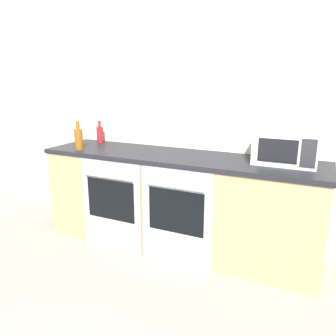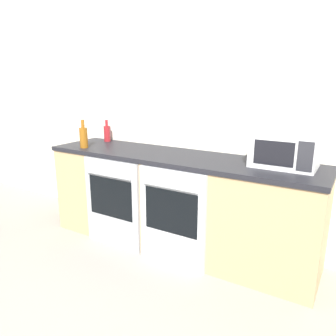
% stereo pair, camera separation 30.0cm
% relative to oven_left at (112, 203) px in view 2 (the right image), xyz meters
% --- Properties ---
extents(wall_back, '(10.00, 0.06, 2.60)m').
position_rel_oven_left_xyz_m(wall_back, '(0.51, 0.66, 0.87)').
color(wall_back, silver).
rests_on(wall_back, ground_plane).
extents(counter_back, '(2.56, 0.63, 0.89)m').
position_rel_oven_left_xyz_m(counter_back, '(0.51, 0.32, 0.02)').
color(counter_back, tan).
rests_on(counter_back, ground_plane).
extents(oven_left, '(0.61, 0.06, 0.84)m').
position_rel_oven_left_xyz_m(oven_left, '(0.00, 0.00, 0.00)').
color(oven_left, '#A8AAAF').
rests_on(oven_left, ground_plane).
extents(oven_right, '(0.61, 0.06, 0.84)m').
position_rel_oven_left_xyz_m(oven_right, '(0.64, 0.00, 0.00)').
color(oven_right, silver).
rests_on(oven_right, ground_plane).
extents(microwave, '(0.48, 0.35, 0.26)m').
position_rel_oven_left_xyz_m(microwave, '(1.42, 0.40, 0.59)').
color(microwave, silver).
rests_on(microwave, counter_back).
extents(bottle_amber, '(0.08, 0.08, 0.28)m').
position_rel_oven_left_xyz_m(bottle_amber, '(-0.44, 0.13, 0.57)').
color(bottle_amber, '#8C5114').
rests_on(bottle_amber, counter_back).
extents(bottle_red, '(0.07, 0.07, 0.23)m').
position_rel_oven_left_xyz_m(bottle_red, '(-0.49, 0.53, 0.55)').
color(bottle_red, maroon).
rests_on(bottle_red, counter_back).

